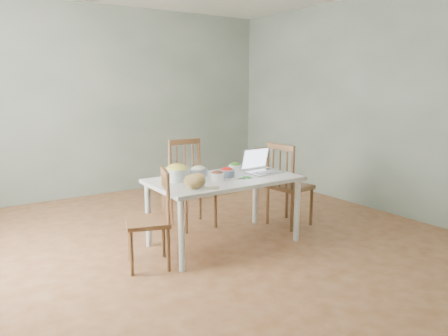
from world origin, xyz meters
TOP-DOWN VIEW (x-y plane):
  - floor at (0.00, 0.00)m, footprint 5.00×5.00m
  - wall_back at (0.00, 2.50)m, footprint 5.00×0.00m
  - wall_right at (2.50, 0.00)m, footprint 0.00×5.00m
  - dining_table at (0.18, -0.19)m, footprint 1.46×0.82m
  - chair_far at (0.19, 0.46)m, footprint 0.44×0.42m
  - chair_left at (-0.69, -0.28)m, footprint 0.47×0.48m
  - chair_right at (1.14, -0.11)m, footprint 0.45×0.47m
  - bread_boule at (-0.28, -0.40)m, footprint 0.21×0.21m
  - butter_stick at (-0.17, -0.53)m, footprint 0.12×0.07m
  - bowl_squash at (-0.26, -0.03)m, footprint 0.36×0.36m
  - bowl_carrot at (-0.11, -0.18)m, footprint 0.13×0.13m
  - bowl_onion at (0.02, 0.04)m, footprint 0.21×0.21m
  - bowl_mushroom at (0.06, -0.25)m, footprint 0.18×0.18m
  - bowl_redpep at (0.24, -0.15)m, footprint 0.18×0.18m
  - bowl_broccoli at (0.48, 0.05)m, footprint 0.17×0.17m
  - flatbread at (0.54, 0.10)m, footprint 0.28×0.28m
  - basil_bunch at (0.34, -0.31)m, footprint 0.18×0.18m
  - laptop at (0.67, -0.22)m, footprint 0.38×0.33m

SIDE VIEW (x-z plane):
  - floor at x=0.00m, z-range 0.00..0.00m
  - dining_table at x=0.18m, z-range 0.00..0.68m
  - chair_left at x=-0.69m, z-range 0.00..0.87m
  - chair_right at x=1.14m, z-range 0.00..0.95m
  - chair_far at x=0.19m, z-range 0.00..0.98m
  - flatbread at x=0.54m, z-range 0.68..0.70m
  - basil_bunch at x=0.34m, z-range 0.68..0.70m
  - butter_stick at x=-0.17m, z-range 0.68..0.71m
  - bowl_carrot at x=-0.11m, z-range 0.68..0.76m
  - bowl_broccoli at x=0.48m, z-range 0.68..0.77m
  - bowl_redpep at x=0.24m, z-range 0.68..0.78m
  - bowl_mushroom at x=0.06m, z-range 0.68..0.78m
  - bowl_onion at x=0.02m, z-range 0.68..0.78m
  - bread_boule at x=-0.28m, z-range 0.68..0.81m
  - bowl_squash at x=-0.26m, z-range 0.68..0.84m
  - laptop at x=0.67m, z-range 0.68..0.93m
  - wall_back at x=0.00m, z-range 0.00..2.70m
  - wall_right at x=2.50m, z-range 0.00..2.70m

